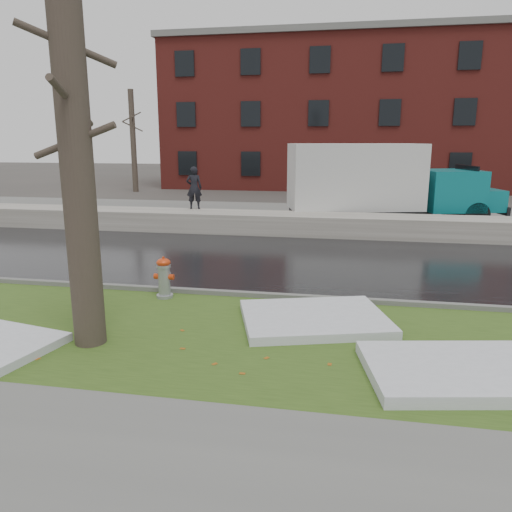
% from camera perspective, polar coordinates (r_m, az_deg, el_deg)
% --- Properties ---
extents(ground, '(120.00, 120.00, 0.00)m').
position_cam_1_polar(ground, '(9.92, -1.46, -6.62)').
color(ground, '#47423D').
rests_on(ground, ground).
extents(verge, '(60.00, 4.50, 0.04)m').
position_cam_1_polar(verge, '(8.78, -3.19, -9.20)').
color(verge, '#314C19').
rests_on(verge, ground).
extents(sidewalk, '(60.00, 3.00, 0.05)m').
position_cam_1_polar(sidewalk, '(5.66, -13.08, -23.27)').
color(sidewalk, slate).
rests_on(sidewalk, ground).
extents(road, '(60.00, 7.00, 0.03)m').
position_cam_1_polar(road, '(14.17, 2.35, -0.50)').
color(road, black).
rests_on(road, ground).
extents(parking_lot, '(60.00, 9.00, 0.03)m').
position_cam_1_polar(parking_lot, '(22.47, 5.51, 4.53)').
color(parking_lot, slate).
rests_on(parking_lot, ground).
extents(curb, '(60.00, 0.15, 0.14)m').
position_cam_1_polar(curb, '(10.83, -0.35, -4.51)').
color(curb, slate).
rests_on(curb, ground).
extents(snowbank, '(60.00, 1.60, 0.75)m').
position_cam_1_polar(snowbank, '(18.18, 4.29, 3.67)').
color(snowbank, '#B0ABA1').
rests_on(snowbank, ground).
extents(brick_building, '(26.00, 12.00, 10.00)m').
position_cam_1_polar(brick_building, '(39.16, 11.08, 15.31)').
color(brick_building, maroon).
rests_on(brick_building, ground).
extents(bg_tree_left, '(1.40, 1.62, 6.50)m').
position_cam_1_polar(bg_tree_left, '(34.12, -13.87, 12.73)').
color(bg_tree_left, brown).
rests_on(bg_tree_left, ground).
extents(bg_tree_center, '(1.40, 1.62, 6.50)m').
position_cam_1_polar(bg_tree_center, '(36.02, -2.19, 13.09)').
color(bg_tree_center, brown).
rests_on(bg_tree_center, ground).
extents(fire_hydrant, '(0.43, 0.37, 0.90)m').
position_cam_1_polar(fire_hydrant, '(10.84, -10.46, -2.24)').
color(fire_hydrant, '#96999E').
rests_on(fire_hydrant, verge).
extents(tree, '(1.34, 1.58, 6.42)m').
position_cam_1_polar(tree, '(8.30, -19.96, 11.83)').
color(tree, brown).
rests_on(tree, verge).
extents(box_truck, '(9.72, 4.22, 3.22)m').
position_cam_1_polar(box_truck, '(20.44, 13.98, 8.12)').
color(box_truck, black).
rests_on(box_truck, ground).
extents(worker, '(0.67, 0.53, 1.62)m').
position_cam_1_polar(worker, '(19.43, -7.09, 7.74)').
color(worker, black).
rests_on(worker, snowbank).
extents(snow_patch_near, '(3.07, 2.67, 0.16)m').
position_cam_1_polar(snow_patch_near, '(9.39, 6.66, -7.09)').
color(snow_patch_near, silver).
rests_on(snow_patch_near, verge).
extents(snow_patch_side, '(3.09, 2.30, 0.18)m').
position_cam_1_polar(snow_patch_side, '(7.90, 22.87, -12.04)').
color(snow_patch_side, silver).
rests_on(snow_patch_side, verge).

